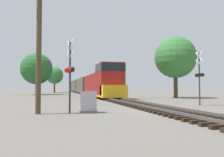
{
  "coord_description": "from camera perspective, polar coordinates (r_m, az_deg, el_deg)",
  "views": [
    {
      "loc": [
        -6.78,
        -13.79,
        1.54
      ],
      "look_at": [
        -1.93,
        5.01,
        2.33
      ],
      "focal_mm": 35.0,
      "sensor_mm": 36.0,
      "label": 1
    }
  ],
  "objects": [
    {
      "name": "crossing_signal_far",
      "position": [
        20.17,
        21.92,
        0.72
      ],
      "size": [
        0.34,
        1.0,
        4.67
      ],
      "rotation": [
        0.0,
        0.0,
        1.6
      ],
      "color": "#333333",
      "rests_on": "ground"
    },
    {
      "name": "relay_cabinet",
      "position": [
        13.58,
        -6.22,
        -6.16
      ],
      "size": [
        1.06,
        0.58,
        1.28
      ],
      "color": "slate",
      "rests_on": "ground"
    },
    {
      "name": "rail_track_bed",
      "position": [
        15.43,
        11.76,
        -7.51
      ],
      "size": [
        2.6,
        160.0,
        0.31
      ],
      "color": "black",
      "rests_on": "ground"
    },
    {
      "name": "ground_plane",
      "position": [
        15.44,
        11.76,
        -8.01
      ],
      "size": [
        400.0,
        400.0,
        0.0
      ],
      "primitive_type": "plane",
      "color": "#666059"
    },
    {
      "name": "freight_train",
      "position": [
        58.19,
        -7.78,
        -1.89
      ],
      "size": [
        3.08,
        68.71,
        4.64
      ],
      "color": "maroon",
      "rests_on": "ground"
    },
    {
      "name": "utility_pole",
      "position": [
        13.59,
        -18.57,
        8.13
      ],
      "size": [
        1.8,
        0.3,
        7.73
      ],
      "color": "#4C3A23",
      "rests_on": "ground"
    },
    {
      "name": "crossing_signal_near",
      "position": [
        13.39,
        -11.05,
        1.86
      ],
      "size": [
        0.58,
        1.0,
        4.44
      ],
      "rotation": [
        0.0,
        0.0,
        -1.25
      ],
      "color": "#333333",
      "rests_on": "ground"
    },
    {
      "name": "tree_mid_background",
      "position": [
        49.69,
        -19.09,
        2.43
      ],
      "size": [
        6.72,
        6.72,
        8.93
      ],
      "color": "#473521",
      "rests_on": "ground"
    },
    {
      "name": "tree_far_right",
      "position": [
        33.77,
        16.22,
        5.26
      ],
      "size": [
        6.12,
        6.12,
        9.03
      ],
      "color": "#473521",
      "rests_on": "ground"
    },
    {
      "name": "tree_deep_background",
      "position": [
        66.93,
        -14.77,
        0.83
      ],
      "size": [
        5.08,
        5.08,
        7.7
      ],
      "color": "#473521",
      "rests_on": "ground"
    }
  ]
}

